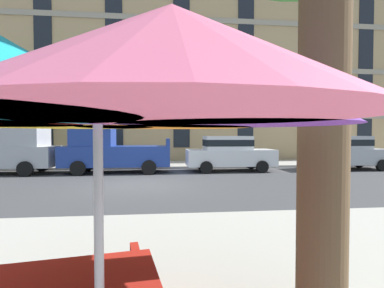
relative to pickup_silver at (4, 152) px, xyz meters
name	(u,v)px	position (x,y,z in m)	size (l,w,h in m)	color
ground_plane	(139,185)	(6.49, -3.70, -1.03)	(120.00, 120.00, 0.00)	#424244
sidewalk_far	(147,165)	(6.49, 3.10, -0.97)	(56.00, 3.60, 0.12)	#B2ADA3
apartment_building	(151,64)	(6.49, 11.29, 6.97)	(44.36, 12.08, 16.00)	tan
pickup_silver	(4,152)	(0.00, 0.00, 0.00)	(5.10, 2.12, 2.20)	#A8AAB2
pickup_blue	(112,152)	(4.93, 0.00, 0.00)	(5.10, 2.12, 2.20)	navy
sedan_white	(229,152)	(10.74, 0.00, -0.08)	(4.40, 1.98, 1.78)	silver
sedan_silver	(345,152)	(17.03, 0.00, -0.08)	(4.40, 1.98, 1.78)	#A8AAB2
street_tree_left	(21,106)	(-0.65, 3.18, 2.44)	(2.87, 2.84, 5.02)	brown
patio_umbrella	(97,88)	(6.89, -12.70, 1.09)	(3.22, 2.99, 2.41)	silver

